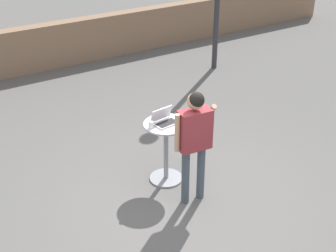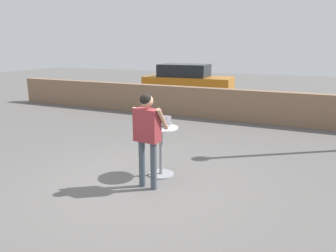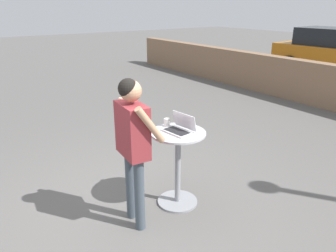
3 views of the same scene
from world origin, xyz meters
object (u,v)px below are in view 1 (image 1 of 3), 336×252
object	(u,v)px
coffee_mug	(151,125)
cafe_table	(166,146)
laptop	(165,120)
standing_person	(194,134)

from	to	relation	value
coffee_mug	cafe_table	bearing A→B (deg)	-1.37
laptop	standing_person	xyz separation A→B (m)	(0.05, -0.65, 0.07)
cafe_table	standing_person	world-z (taller)	standing_person
laptop	coffee_mug	bearing A→B (deg)	-175.55
coffee_mug	standing_person	size ratio (longest dim) A/B	0.06
cafe_table	laptop	size ratio (longest dim) A/B	2.52
cafe_table	coffee_mug	xyz separation A→B (m)	(-0.24, 0.01, 0.43)
cafe_table	standing_person	distance (m)	0.80
standing_person	cafe_table	bearing A→B (deg)	94.41
cafe_table	laptop	world-z (taller)	laptop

